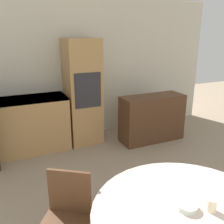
% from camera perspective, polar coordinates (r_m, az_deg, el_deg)
% --- Properties ---
extents(wall_back, '(6.20, 0.05, 2.60)m').
position_cam_1_polar(wall_back, '(4.73, -10.51, 9.36)').
color(wall_back, beige).
rests_on(wall_back, ground_plane).
extents(kitchen_counter, '(2.12, 0.60, 0.93)m').
position_cam_1_polar(kitchen_counter, '(4.45, -23.74, -3.33)').
color(kitchen_counter, tan).
rests_on(kitchen_counter, ground_plane).
extents(oven_unit, '(0.58, 0.59, 1.87)m').
position_cam_1_polar(oven_unit, '(4.53, -6.71, 4.50)').
color(oven_unit, tan).
rests_on(oven_unit, ground_plane).
extents(sideboard, '(1.20, 0.45, 0.86)m').
position_cam_1_polar(sideboard, '(4.73, 9.10, -1.40)').
color(sideboard, '#51331E').
rests_on(sideboard, ground_plane).
extents(chair_far_left, '(0.56, 0.56, 0.87)m').
position_cam_1_polar(chair_far_left, '(2.30, -10.37, -22.30)').
color(chair_far_left, '#51331E').
rests_on(chair_far_left, ground_plane).
extents(cup, '(0.07, 0.07, 0.10)m').
position_cam_1_polar(cup, '(2.03, 21.83, -19.14)').
color(cup, beige).
rests_on(cup, dining_table).
extents(bowl_near, '(0.14, 0.14, 0.05)m').
position_cam_1_polar(bowl_near, '(1.81, 8.15, -23.88)').
color(bowl_near, silver).
rests_on(bowl_near, dining_table).
extents(bowl_centre, '(0.15, 0.15, 0.04)m').
position_cam_1_polar(bowl_centre, '(2.01, 16.76, -19.97)').
color(bowl_centre, silver).
rests_on(bowl_centre, dining_table).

